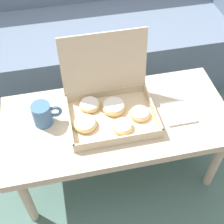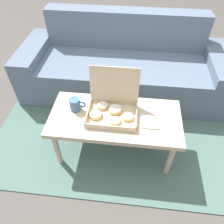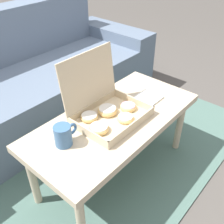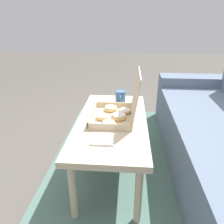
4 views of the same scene
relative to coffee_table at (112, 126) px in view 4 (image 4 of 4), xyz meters
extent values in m
plane|color=#514C47|center=(0.00, 0.11, -0.40)|extent=(12.00, 12.00, 0.00)
cube|color=#4C6B60|center=(0.00, 0.41, -0.39)|extent=(2.34, 1.82, 0.01)
cube|color=slate|center=(0.00, 0.76, -0.18)|extent=(1.74, 0.61, 0.42)
cube|color=slate|center=(-0.99, 0.86, -0.13)|extent=(0.24, 0.81, 0.53)
cube|color=#C6B293|center=(0.00, 0.00, 0.03)|extent=(1.04, 0.49, 0.04)
cylinder|color=#C6B293|center=(-0.46, -0.19, -0.19)|extent=(0.04, 0.04, 0.41)
cylinder|color=#C6B293|center=(0.46, -0.19, -0.19)|extent=(0.04, 0.04, 0.41)
cylinder|color=#C6B293|center=(-0.46, 0.19, -0.19)|extent=(0.04, 0.04, 0.41)
cylinder|color=#C6B293|center=(0.46, 0.19, -0.19)|extent=(0.04, 0.04, 0.41)
cube|color=beige|center=(-0.02, 0.00, 0.05)|extent=(0.39, 0.29, 0.01)
cube|color=beige|center=(-0.02, -0.14, 0.08)|extent=(0.39, 0.01, 0.04)
cube|color=beige|center=(-0.02, 0.14, 0.08)|extent=(0.39, 0.01, 0.04)
cube|color=beige|center=(-0.21, 0.00, 0.08)|extent=(0.01, 0.29, 0.04)
cube|color=beige|center=(0.17, 0.00, 0.08)|extent=(0.01, 0.29, 0.04)
cube|color=beige|center=(-0.02, 0.16, 0.25)|extent=(0.39, 0.05, 0.29)
torus|color=#E5BC75|center=(-0.15, -0.02, 0.07)|extent=(0.10, 0.10, 0.03)
cylinder|color=white|center=(-0.15, -0.02, 0.08)|extent=(0.09, 0.09, 0.01)
torus|color=#E5BC75|center=(0.01, -0.07, 0.07)|extent=(0.09, 0.09, 0.03)
cylinder|color=white|center=(0.01, -0.07, 0.08)|extent=(0.08, 0.08, 0.01)
torus|color=#E5BC75|center=(0.10, -0.01, 0.07)|extent=(0.09, 0.09, 0.03)
cylinder|color=pink|center=(0.10, -0.01, 0.08)|extent=(0.08, 0.08, 0.01)
torus|color=#E5BC75|center=(-0.01, 0.05, 0.07)|extent=(0.11, 0.11, 0.03)
cylinder|color=white|center=(-0.01, 0.05, 0.09)|extent=(0.09, 0.09, 0.02)
torus|color=#E5BC75|center=(-0.11, 0.09, 0.07)|extent=(0.10, 0.10, 0.03)
cylinder|color=white|center=(-0.11, 0.09, 0.08)|extent=(0.08, 0.08, 0.01)
cylinder|color=#3D6693|center=(-0.33, 0.05, 0.10)|extent=(0.08, 0.08, 0.11)
torus|color=#3D6693|center=(-0.27, 0.05, 0.11)|extent=(0.06, 0.02, 0.06)
cube|color=white|center=(0.28, -0.03, 0.06)|extent=(0.14, 0.14, 0.01)
camera|label=1|loc=(-0.21, -0.89, 1.14)|focal=50.00mm
camera|label=2|loc=(0.11, -1.17, 1.31)|focal=35.00mm
camera|label=3|loc=(-0.89, -0.75, 0.92)|focal=42.00mm
camera|label=4|loc=(1.40, 0.11, 0.73)|focal=35.00mm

